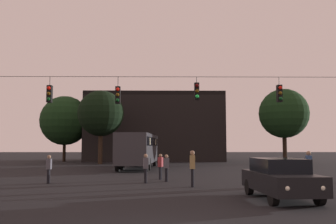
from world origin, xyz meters
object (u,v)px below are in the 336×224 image
at_px(car_near_right, 280,178).
at_px(pedestrian_crossing_right, 192,166).
at_px(city_bus, 139,147).
at_px(pedestrian_crossing_center, 146,167).
at_px(pedestrian_trailing, 166,166).
at_px(tree_behind_building, 101,113).
at_px(pedestrian_crossing_left, 160,165).
at_px(pedestrian_near_bus, 309,166).
at_px(tree_left_silhouette, 284,114).
at_px(tree_right_far, 65,121).
at_px(pedestrian_far_side, 49,167).

height_order(car_near_right, pedestrian_crossing_right, pedestrian_crossing_right).
height_order(city_bus, pedestrian_crossing_center, city_bus).
relative_size(pedestrian_trailing, tree_behind_building, 0.19).
relative_size(pedestrian_crossing_left, pedestrian_crossing_right, 0.86).
bearing_deg(pedestrian_crossing_left, pedestrian_crossing_right, -68.29).
height_order(pedestrian_near_bus, tree_left_silhouette, tree_left_silhouette).
bearing_deg(city_bus, pedestrian_crossing_right, -76.17).
relative_size(pedestrian_trailing, tree_right_far, 0.18).
xyz_separation_m(pedestrian_crossing_left, pedestrian_far_side, (-5.96, -2.18, -0.01)).
distance_m(tree_behind_building, tree_right_far, 8.46).
relative_size(tree_behind_building, tree_right_far, 0.98).
height_order(city_bus, tree_left_silhouette, tree_left_silhouette).
height_order(pedestrian_trailing, tree_left_silhouette, tree_left_silhouette).
relative_size(car_near_right, pedestrian_crossing_left, 2.90).
relative_size(pedestrian_crossing_center, pedestrian_far_side, 1.04).
distance_m(city_bus, tree_right_far, 18.04).
height_order(pedestrian_near_bus, pedestrian_trailing, pedestrian_near_bus).
bearing_deg(pedestrian_crossing_center, tree_right_far, 113.22).
xyz_separation_m(pedestrian_crossing_right, tree_right_far, (-14.05, 29.08, 4.19)).
bearing_deg(pedestrian_trailing, tree_behind_building, 109.60).
height_order(city_bus, pedestrian_far_side, city_bus).
height_order(pedestrian_crossing_right, tree_right_far, tree_right_far).
height_order(pedestrian_near_bus, pedestrian_far_side, pedestrian_near_bus).
relative_size(pedestrian_near_bus, pedestrian_trailing, 1.15).
distance_m(city_bus, pedestrian_trailing, 12.33).
relative_size(pedestrian_crossing_right, tree_behind_building, 0.22).
distance_m(pedestrian_crossing_center, pedestrian_near_bus, 8.40).
bearing_deg(pedestrian_near_bus, pedestrian_crossing_center, 170.27).
height_order(pedestrian_near_bus, tree_behind_building, tree_behind_building).
height_order(car_near_right, tree_right_far, tree_right_far).
relative_size(pedestrian_crossing_left, pedestrian_near_bus, 0.87).
height_order(car_near_right, tree_left_silhouette, tree_left_silhouette).
distance_m(pedestrian_crossing_right, pedestrian_trailing, 2.97).
height_order(pedestrian_trailing, tree_behind_building, tree_behind_building).
bearing_deg(tree_behind_building, pedestrian_trailing, -70.40).
bearing_deg(pedestrian_crossing_right, tree_left_silhouette, 62.17).
relative_size(pedestrian_crossing_right, pedestrian_trailing, 1.17).
distance_m(car_near_right, pedestrian_crossing_center, 8.10).
relative_size(pedestrian_far_side, tree_right_far, 0.18).
relative_size(tree_left_silhouette, tree_right_far, 1.00).
bearing_deg(tree_left_silhouette, pedestrian_far_side, -133.08).
height_order(car_near_right, pedestrian_crossing_center, pedestrian_crossing_center).
xyz_separation_m(pedestrian_near_bus, pedestrian_trailing, (-7.15, 2.25, -0.15)).
height_order(tree_left_silhouette, tree_right_far, tree_left_silhouette).
bearing_deg(pedestrian_trailing, pedestrian_far_side, -172.21).
bearing_deg(car_near_right, tree_left_silhouette, 71.46).
height_order(pedestrian_crossing_left, pedestrian_trailing, pedestrian_crossing_left).
distance_m(car_near_right, pedestrian_trailing, 8.11).
height_order(city_bus, car_near_right, city_bus).
bearing_deg(city_bus, tree_behind_building, 120.68).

